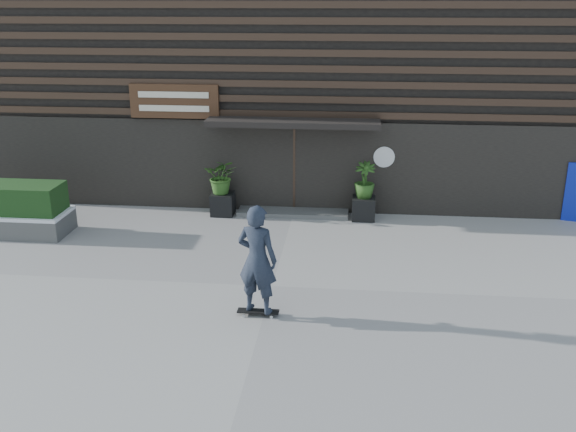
# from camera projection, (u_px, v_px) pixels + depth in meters

# --- Properties ---
(ground) EXTENTS (80.00, 80.00, 0.00)m
(ground) POSITION_uv_depth(u_px,v_px,m) (272.00, 286.00, 13.13)
(ground) COLOR #9E9C96
(ground) RESTS_ON ground
(entrance_step) EXTENTS (3.00, 0.80, 0.12)m
(entrance_step) POSITION_uv_depth(u_px,v_px,m) (293.00, 212.00, 17.44)
(entrance_step) COLOR #4E4E4C
(entrance_step) RESTS_ON ground
(planter_pot_left) EXTENTS (0.60, 0.60, 0.60)m
(planter_pot_left) POSITION_uv_depth(u_px,v_px,m) (223.00, 204.00, 17.36)
(planter_pot_left) COLOR black
(planter_pot_left) RESTS_ON ground
(bamboo_left) EXTENTS (0.86, 0.75, 0.96)m
(bamboo_left) POSITION_uv_depth(u_px,v_px,m) (222.00, 176.00, 17.10)
(bamboo_left) COLOR #2D591E
(bamboo_left) RESTS_ON planter_pot_left
(planter_pot_right) EXTENTS (0.60, 0.60, 0.60)m
(planter_pot_right) POSITION_uv_depth(u_px,v_px,m) (363.00, 208.00, 16.99)
(planter_pot_right) COLOR black
(planter_pot_right) RESTS_ON ground
(bamboo_right) EXTENTS (0.54, 0.54, 0.96)m
(bamboo_right) POSITION_uv_depth(u_px,v_px,m) (365.00, 180.00, 16.74)
(bamboo_right) COLOR #2D591E
(bamboo_right) RESTS_ON planter_pot_right
(raised_bed) EXTENTS (3.50, 1.20, 0.50)m
(raised_bed) POSITION_uv_depth(u_px,v_px,m) (0.00, 223.00, 16.05)
(raised_bed) COLOR #484846
(raised_bed) RESTS_ON ground
(building) EXTENTS (18.00, 11.00, 8.00)m
(building) POSITION_uv_depth(u_px,v_px,m) (308.00, 49.00, 21.20)
(building) COLOR black
(building) RESTS_ON ground
(skateboarder) EXTENTS (0.86, 0.68, 2.16)m
(skateboarder) POSITION_uv_depth(u_px,v_px,m) (257.00, 260.00, 11.57)
(skateboarder) COLOR black
(skateboarder) RESTS_ON ground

